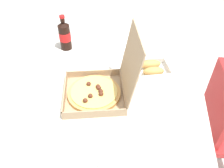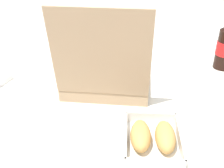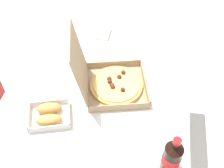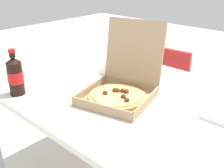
# 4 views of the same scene
# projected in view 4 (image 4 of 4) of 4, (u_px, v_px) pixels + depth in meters

# --- Properties ---
(dining_table) EXTENTS (1.44, 0.92, 0.76)m
(dining_table) POSITION_uv_depth(u_px,v_px,m) (113.00, 100.00, 1.41)
(dining_table) COLOR silver
(dining_table) RESTS_ON ground_plane
(chair) EXTENTS (0.42, 0.42, 0.83)m
(chair) POSITION_uv_depth(u_px,v_px,m) (170.00, 91.00, 2.00)
(chair) COLOR red
(chair) RESTS_ON ground_plane
(pizza_box_open) EXTENTS (0.38, 0.42, 0.34)m
(pizza_box_open) POSITION_uv_depth(u_px,v_px,m) (120.00, 88.00, 1.26)
(pizza_box_open) COLOR tan
(pizza_box_open) RESTS_ON dining_table
(bread_side_box) EXTENTS (0.20, 0.23, 0.06)m
(bread_side_box) POSITION_uv_depth(u_px,v_px,m) (119.00, 67.00, 1.58)
(bread_side_box) COLOR white
(bread_side_box) RESTS_ON dining_table
(cola_bottle) EXTENTS (0.07, 0.07, 0.22)m
(cola_bottle) POSITION_uv_depth(u_px,v_px,m) (15.00, 76.00, 1.28)
(cola_bottle) COLOR black
(cola_bottle) RESTS_ON dining_table
(paper_menu) EXTENTS (0.25, 0.21, 0.00)m
(paper_menu) POSITION_uv_depth(u_px,v_px,m) (68.00, 65.00, 1.68)
(paper_menu) COLOR white
(paper_menu) RESTS_ON dining_table
(napkin_pile) EXTENTS (0.11, 0.11, 0.02)m
(napkin_pile) POSITION_uv_depth(u_px,v_px,m) (218.00, 116.00, 1.10)
(napkin_pile) COLOR white
(napkin_pile) RESTS_ON dining_table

